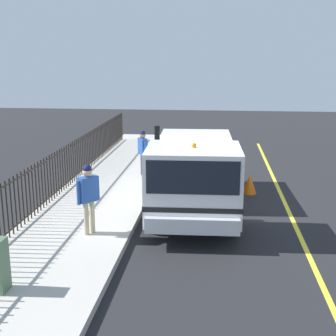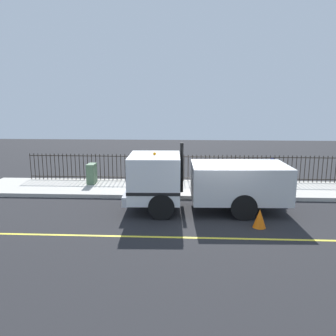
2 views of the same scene
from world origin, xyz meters
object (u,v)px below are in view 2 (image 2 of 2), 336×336
Objects in this scene: worker_standing at (146,168)px; pedestrian_distant at (271,172)px; work_truck at (197,179)px; utility_cabinet at (92,174)px; traffic_cone at (260,218)px.

worker_standing reaches higher than pedestrian_distant.
pedestrian_distant is at bearing -61.51° from work_truck.
worker_standing is 1.71× the size of utility_cabinet.
pedestrian_distant is (1.98, -3.36, -0.09)m from work_truck.
worker_standing is at bearing 46.81° from traffic_cone.
worker_standing reaches higher than traffic_cone.
pedestrian_distant is at bearing -18.88° from traffic_cone.
work_truck is 6.20m from utility_cabinet.
utility_cabinet is at bearing 54.47° from traffic_cone.
work_truck is 6.34× the size of utility_cabinet.
worker_standing is at bearing -110.55° from utility_cabinet.
work_truck reaches higher than utility_cabinet.
worker_standing reaches higher than utility_cabinet.
utility_cabinet is (1.08, 2.87, -0.55)m from worker_standing.
traffic_cone is at bearing 40.80° from pedestrian_distant.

